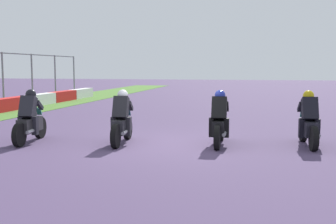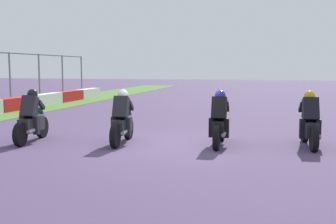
% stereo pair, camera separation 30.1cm
% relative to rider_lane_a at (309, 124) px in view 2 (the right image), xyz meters
% --- Properties ---
extents(ground_plane, '(120.00, 120.00, 0.00)m').
position_rel_rider_lane_a_xyz_m(ground_plane, '(-0.52, 3.83, -0.62)').
color(ground_plane, '#4A395B').
extents(rider_lane_a, '(2.04, 0.55, 1.51)m').
position_rel_rider_lane_a_xyz_m(rider_lane_a, '(0.00, 0.00, 0.00)').
color(rider_lane_a, black).
rests_on(rider_lane_a, ground_plane).
extents(rider_lane_b, '(2.04, 0.54, 1.51)m').
position_rel_rider_lane_a_xyz_m(rider_lane_b, '(-0.34, 2.37, 0.00)').
color(rider_lane_b, black).
rests_on(rider_lane_b, ground_plane).
extents(rider_lane_c, '(2.04, 0.55, 1.51)m').
position_rel_rider_lane_a_xyz_m(rider_lane_c, '(-0.69, 5.06, 0.00)').
color(rider_lane_c, black).
rests_on(rider_lane_c, ground_plane).
extents(rider_lane_d, '(2.04, 0.57, 1.51)m').
position_rel_rider_lane_a_xyz_m(rider_lane_d, '(-1.05, 7.68, 0.00)').
color(rider_lane_d, black).
rests_on(rider_lane_d, ground_plane).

